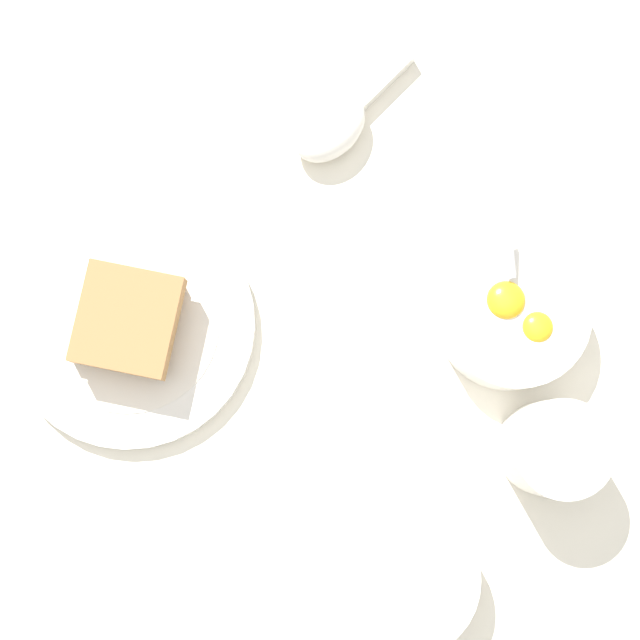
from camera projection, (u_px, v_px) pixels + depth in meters
The scene contains 7 objects.
ground_plane at pixel (332, 327), 0.81m from camera, with size 3.00×3.00×0.00m, color silver.
egg_bowl at pixel (512, 315), 0.79m from camera, with size 0.13×0.13×0.08m.
toast_plate at pixel (132, 325), 0.80m from camera, with size 0.22×0.22×0.02m.
toast_sandwich at pixel (126, 319), 0.78m from camera, with size 0.12×0.13×0.04m.
soup_spoon at pixel (336, 121), 0.82m from camera, with size 0.15×0.06×0.03m.
congee_bowl at pixel (403, 576), 0.76m from camera, with size 0.13×0.13×0.05m.
drinking_cup at pixel (554, 449), 0.76m from camera, with size 0.08×0.08×0.08m.
Camera 1 is at (0.08, 0.07, 0.80)m, focal length 50.00 mm.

